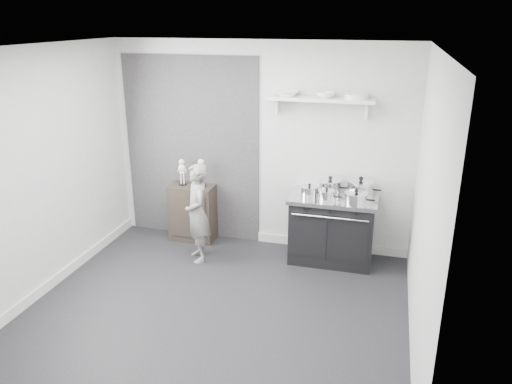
# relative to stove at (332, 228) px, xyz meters

# --- Properties ---
(ground) EXTENTS (4.00, 4.00, 0.00)m
(ground) POSITION_rel_stove_xyz_m (-1.04, -1.48, -0.44)
(ground) COLOR black
(ground) RESTS_ON ground
(room_shell) EXTENTS (4.02, 3.62, 2.71)m
(room_shell) POSITION_rel_stove_xyz_m (-1.13, -1.33, 1.20)
(room_shell) COLOR #BABAB7
(room_shell) RESTS_ON ground
(wall_shelf) EXTENTS (1.30, 0.26, 0.24)m
(wall_shelf) POSITION_rel_stove_xyz_m (-0.24, 0.20, 1.57)
(wall_shelf) COLOR white
(wall_shelf) RESTS_ON room_shell
(stove) EXTENTS (1.08, 0.67, 0.86)m
(stove) POSITION_rel_stove_xyz_m (0.00, 0.00, 0.00)
(stove) COLOR black
(stove) RESTS_ON ground
(side_cabinet) EXTENTS (0.61, 0.35, 0.79)m
(side_cabinet) POSITION_rel_stove_xyz_m (-1.94, 0.13, -0.04)
(side_cabinet) COLOR black
(side_cabinet) RESTS_ON ground
(child) EXTENTS (0.51, 0.56, 1.27)m
(child) POSITION_rel_stove_xyz_m (-1.64, -0.43, 0.20)
(child) COLOR slate
(child) RESTS_ON ground
(pot_front_left) EXTENTS (0.30, 0.22, 0.17)m
(pot_front_left) POSITION_rel_stove_xyz_m (-0.29, -0.08, 0.49)
(pot_front_left) COLOR silver
(pot_front_left) RESTS_ON stove
(pot_back_left) EXTENTS (0.37, 0.29, 0.22)m
(pot_back_left) POSITION_rel_stove_xyz_m (-0.07, 0.14, 0.51)
(pot_back_left) COLOR silver
(pot_back_left) RESTS_ON stove
(pot_back_right) EXTENTS (0.42, 0.33, 0.25)m
(pot_back_right) POSITION_rel_stove_xyz_m (0.31, 0.13, 0.52)
(pot_back_right) COLOR silver
(pot_back_right) RESTS_ON stove
(pot_front_right) EXTENTS (0.36, 0.27, 0.19)m
(pot_front_right) POSITION_rel_stove_xyz_m (0.28, -0.19, 0.50)
(pot_front_right) COLOR silver
(pot_front_right) RESTS_ON stove
(pot_front_center) EXTENTS (0.28, 0.20, 0.16)m
(pot_front_center) POSITION_rel_stove_xyz_m (-0.07, -0.16, 0.49)
(pot_front_center) COLOR silver
(pot_front_center) RESTS_ON stove
(skeleton_full) EXTENTS (0.12, 0.07, 0.42)m
(skeleton_full) POSITION_rel_stove_xyz_m (-2.07, 0.13, 0.56)
(skeleton_full) COLOR beige
(skeleton_full) RESTS_ON side_cabinet
(skeleton_torso) EXTENTS (0.12, 0.08, 0.44)m
(skeleton_torso) POSITION_rel_stove_xyz_m (-1.79, 0.13, 0.58)
(skeleton_torso) COLOR beige
(skeleton_torso) RESTS_ON side_cabinet
(bowl_large) EXTENTS (0.28, 0.28, 0.07)m
(bowl_large) POSITION_rel_stove_xyz_m (-0.65, 0.19, 1.64)
(bowl_large) COLOR white
(bowl_large) RESTS_ON wall_shelf
(bowl_small) EXTENTS (0.22, 0.22, 0.07)m
(bowl_small) POSITION_rel_stove_xyz_m (-0.18, 0.19, 1.64)
(bowl_small) COLOR white
(bowl_small) RESTS_ON wall_shelf
(plate_stack) EXTENTS (0.28, 0.28, 0.06)m
(plate_stack) POSITION_rel_stove_xyz_m (0.18, 0.19, 1.63)
(plate_stack) COLOR white
(plate_stack) RESTS_ON wall_shelf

